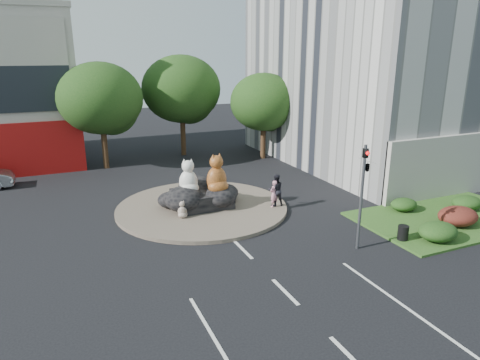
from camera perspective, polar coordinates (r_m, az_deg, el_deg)
The scene contains 20 objects.
ground at distance 17.17m, azimuth 6.05°, elevation -14.62°, with size 120.00×120.00×0.00m, color black.
roundabout_island at distance 25.42m, azimuth -5.08°, elevation -3.65°, with size 10.00×10.00×0.20m, color brown.
rock_plinth at distance 25.24m, azimuth -5.12°, elevation -2.47°, with size 3.20×2.60×0.90m, color black, non-canonical shape.
grass_verge at distance 26.48m, azimuth 25.95°, elevation -4.59°, with size 10.00×6.00×0.12m, color #214E1A.
tree_left at distance 35.10m, azimuth -17.98°, elevation 9.89°, with size 6.46×6.46×8.27m.
tree_mid at distance 38.35m, azimuth -7.74°, elevation 11.51°, with size 6.84×6.84×8.76m.
tree_right at distance 36.91m, azimuth 3.22°, elevation 9.99°, with size 5.70×5.70×7.30m.
hedge_near_green at distance 22.94m, azimuth 24.90°, elevation -6.25°, with size 2.00×1.60×0.90m, color #143A12.
hedge_red at distance 25.34m, azimuth 27.05°, elevation -4.31°, with size 2.20×1.76×0.99m, color #441B12.
hedge_mid_green at distance 28.12m, azimuth 27.99°, elevation -2.67°, with size 1.80×1.44×0.81m, color #143A12.
hedge_back_green at distance 26.41m, azimuth 21.01°, elevation -3.07°, with size 1.60×1.28×0.72m, color #143A12.
traffic_light at distance 20.00m, azimuth 16.33°, elevation 0.69°, with size 0.44×1.24×5.00m.
street_lamp at distance 29.26m, azimuth 20.77°, elevation 7.05°, with size 2.34×0.22×8.06m.
cat_white at distance 24.52m, azimuth -6.92°, elevation 0.51°, with size 1.23×1.07×2.05m, color silver, non-canonical shape.
cat_tabby at distance 24.58m, azimuth -3.15°, elevation 0.95°, with size 1.38×1.20×2.30m, color #C76429, non-canonical shape.
kitten_calico at distance 23.60m, azimuth -7.71°, elevation -3.82°, with size 0.60×0.52×0.99m, color beige, non-canonical shape.
kitten_white at distance 25.00m, azimuth -1.56°, elevation -2.79°, with size 0.45×0.39×0.75m, color white, non-canonical shape.
pedestrian_pink at distance 24.97m, azimuth 4.54°, elevation -1.83°, with size 0.58×0.38×1.59m, color pink.
pedestrian_dark at distance 25.12m, azimuth 4.78°, elevation -1.34°, with size 0.93×0.72×1.91m, color black.
litter_bin at distance 22.38m, azimuth 20.91°, elevation -6.58°, with size 0.52×0.52×0.72m, color black.
Camera 1 is at (-7.44, -12.67, 8.88)m, focal length 32.00 mm.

